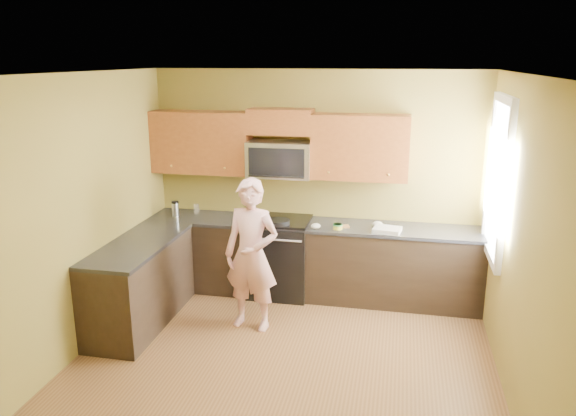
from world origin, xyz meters
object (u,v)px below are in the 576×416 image
(stove, at_px, (278,256))
(woman, at_px, (252,255))
(butter_tub, at_px, (338,229))
(travel_mug, at_px, (176,216))
(frying_pan, at_px, (279,224))
(microwave, at_px, (280,176))

(stove, relative_size, woman, 0.58)
(stove, height_order, woman, woman)
(stove, relative_size, butter_tub, 8.69)
(butter_tub, relative_size, travel_mug, 0.58)
(woman, bearing_deg, frying_pan, 88.20)
(frying_pan, bearing_deg, stove, 112.22)
(stove, bearing_deg, woman, -94.84)
(woman, bearing_deg, stove, 93.74)
(stove, height_order, butter_tub, butter_tub)
(stove, relative_size, frying_pan, 2.09)
(microwave, distance_m, butter_tub, 0.95)
(microwave, bearing_deg, frying_pan, -80.95)
(microwave, relative_size, travel_mug, 4.03)
(microwave, relative_size, woman, 0.46)
(stove, xyz_separation_m, woman, (-0.08, -0.93, 0.34))
(woman, relative_size, travel_mug, 8.67)
(woman, height_order, butter_tub, woman)
(microwave, height_order, frying_pan, microwave)
(stove, bearing_deg, frying_pan, -75.71)
(stove, xyz_separation_m, microwave, (0.00, 0.12, 0.97))
(butter_tub, xyz_separation_m, travel_mug, (-2.04, 0.13, 0.00))
(stove, bearing_deg, microwave, 90.00)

